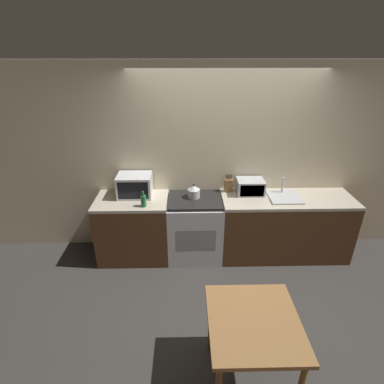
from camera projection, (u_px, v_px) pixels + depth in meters
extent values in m
plane|color=#33302D|center=(229.00, 291.00, 3.70)|extent=(16.00, 16.00, 0.00)
cube|color=beige|center=(224.00, 162.00, 4.13)|extent=(10.00, 0.06, 2.60)
cube|color=#4C2D19|center=(134.00, 229.00, 4.18)|extent=(0.96, 0.62, 0.86)
cube|color=#B7AD99|center=(131.00, 201.00, 3.98)|extent=(0.96, 0.62, 0.04)
cube|color=#4C2D19|center=(284.00, 228.00, 4.22)|extent=(1.78, 0.62, 0.86)
cube|color=#B7AD99|center=(288.00, 199.00, 4.03)|extent=(1.78, 0.62, 0.04)
cube|color=silver|center=(195.00, 229.00, 4.20)|extent=(0.74, 0.62, 0.86)
cube|color=black|center=(195.00, 200.00, 4.00)|extent=(0.71, 0.57, 0.04)
cube|color=black|center=(196.00, 241.00, 3.92)|extent=(0.53, 0.02, 0.32)
cylinder|color=#B7B7BC|center=(194.00, 193.00, 4.01)|extent=(0.17, 0.17, 0.12)
cone|color=#B7B7BC|center=(194.00, 187.00, 3.97)|extent=(0.16, 0.16, 0.05)
sphere|color=black|center=(194.00, 185.00, 3.95)|extent=(0.03, 0.03, 0.03)
cube|color=silver|center=(135.00, 185.00, 4.02)|extent=(0.45, 0.34, 0.30)
cube|color=black|center=(133.00, 191.00, 3.87)|extent=(0.40, 0.01, 0.24)
cylinder|color=#1E662D|center=(144.00, 201.00, 3.77)|extent=(0.07, 0.07, 0.15)
cylinder|color=#1E662D|center=(143.00, 194.00, 3.72)|extent=(0.03, 0.03, 0.06)
cube|color=brown|center=(228.00, 185.00, 4.16)|extent=(0.11, 0.08, 0.18)
cylinder|color=black|center=(227.00, 177.00, 4.11)|extent=(0.01, 0.01, 0.07)
cylinder|color=black|center=(229.00, 177.00, 4.11)|extent=(0.01, 0.01, 0.07)
cylinder|color=black|center=(231.00, 177.00, 4.11)|extent=(0.01, 0.01, 0.07)
cube|color=#ADAFB5|center=(250.00, 187.00, 4.10)|extent=(0.37, 0.28, 0.21)
cube|color=black|center=(252.00, 191.00, 3.98)|extent=(0.32, 0.01, 0.16)
cube|color=#ADAFB5|center=(285.00, 197.00, 4.01)|extent=(0.42, 0.40, 0.02)
cylinder|color=#ADAFB5|center=(283.00, 185.00, 4.08)|extent=(0.03, 0.03, 0.22)
cube|color=brown|center=(254.00, 322.00, 2.40)|extent=(0.74, 0.79, 0.04)
cylinder|color=brown|center=(211.00, 321.00, 2.86)|extent=(0.05, 0.05, 0.71)
cylinder|color=brown|center=(275.00, 320.00, 2.88)|extent=(0.05, 0.05, 0.71)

